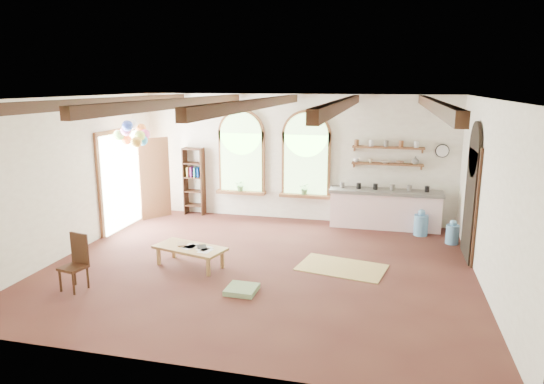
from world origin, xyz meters
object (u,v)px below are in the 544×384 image
(coffee_table, at_px, (190,249))
(side_chair, at_px, (75,274))
(balloon_cluster, at_px, (134,134))
(kitchen_counter, at_px, (385,209))

(coffee_table, relative_size, side_chair, 1.55)
(side_chair, distance_m, balloon_cluster, 3.97)
(coffee_table, xyz_separation_m, balloon_cluster, (-2.10, 1.88, 1.98))
(kitchen_counter, height_order, balloon_cluster, balloon_cluster)
(coffee_table, distance_m, side_chair, 2.09)
(balloon_cluster, bearing_deg, side_chair, -79.59)
(kitchen_counter, relative_size, coffee_table, 1.79)
(side_chair, xyz_separation_m, balloon_cluster, (-0.61, 3.34, 2.05))
(kitchen_counter, height_order, side_chair, side_chair)
(balloon_cluster, bearing_deg, coffee_table, -41.76)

